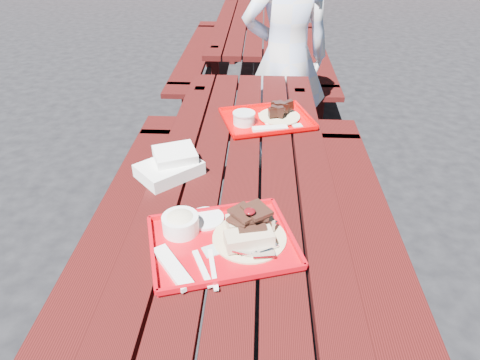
{
  "coord_description": "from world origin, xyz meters",
  "views": [
    {
      "loc": [
        0.07,
        -1.48,
        1.69
      ],
      "look_at": [
        0.0,
        -0.15,
        0.82
      ],
      "focal_mm": 32.0,
      "sensor_mm": 36.0,
      "label": 1
    }
  ],
  "objects": [
    {
      "name": "near_tray",
      "position": [
        -0.05,
        -0.42,
        0.78
      ],
      "size": [
        0.54,
        0.47,
        0.14
      ],
      "color": "#C20511",
      "rests_on": "picnic_table_near"
    },
    {
      "name": "white_cloth",
      "position": [
        -0.29,
        -0.01,
        0.79
      ],
      "size": [
        0.29,
        0.29,
        0.1
      ],
      "color": "white",
      "rests_on": "picnic_table_near"
    },
    {
      "name": "far_tray",
      "position": [
        0.1,
        0.5,
        0.77
      ],
      "size": [
        0.51,
        0.45,
        0.07
      ],
      "color": "#DB0002",
      "rests_on": "picnic_table_near"
    },
    {
      "name": "picnic_table_near",
      "position": [
        -0.0,
        0.0,
        0.56
      ],
      "size": [
        1.41,
        2.4,
        0.75
      ],
      "color": "#390B0B",
      "rests_on": "ground"
    },
    {
      "name": "picnic_table_far",
      "position": [
        -0.0,
        2.8,
        0.56
      ],
      "size": [
        1.41,
        2.4,
        0.75
      ],
      "color": "#390B0B",
      "rests_on": "ground"
    },
    {
      "name": "person",
      "position": [
        0.23,
        1.36,
        0.81
      ],
      "size": [
        0.65,
        0.48,
        1.63
      ],
      "primitive_type": "imported",
      "rotation": [
        0.0,
        0.0,
        3.31
      ],
      "color": "#C2D4FF",
      "rests_on": "ground"
    },
    {
      "name": "ground",
      "position": [
        0.0,
        0.0,
        0.0
      ],
      "size": [
        60.0,
        60.0,
        0.0
      ],
      "primitive_type": "plane",
      "color": "black",
      "rests_on": "ground"
    }
  ]
}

